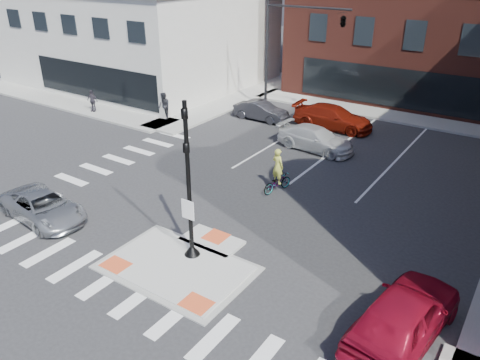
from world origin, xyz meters
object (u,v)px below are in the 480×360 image
Objects in this scene: pedestrian_b at (92,101)px; pedestrian_a at (164,106)px; white_pickup at (316,139)px; bg_car_red at (333,117)px; red_sedan at (404,315)px; bg_car_dark at (261,111)px; silver_suv at (43,206)px; cyclist at (277,177)px.

pedestrian_a is at bearing 7.14° from pedestrian_b.
bg_car_red reaches higher than white_pickup.
red_sedan is 0.94× the size of bg_car_red.
red_sedan is 1.27× the size of bg_car_dark.
bg_car_dark is at bearing 18.30° from pedestrian_b.
silver_suv is 18.87m from bg_car_red.
bg_car_dark is at bearing 58.02° from pedestrian_a.
red_sedan is at bearing 155.98° from cyclist.
white_pickup is at bearing -46.96° from red_sedan.
pedestrian_a reaches higher than bg_car_dark.
pedestrian_a is at bearing 99.82° from white_pickup.
white_pickup is (-8.81, 12.32, -0.17)m from red_sedan.
pedestrian_a is (-5.35, -4.00, 0.44)m from bg_car_dark.
silver_suv is at bearing 178.09° from bg_car_dark.
cyclist is 17.73m from pedestrian_b.
bg_car_dark is at bearing -39.19° from red_sedan.
pedestrian_a reaches higher than pedestrian_b.
bg_car_red is 2.84× the size of pedestrian_a.
pedestrian_a reaches higher than red_sedan.
pedestrian_b is at bearing -13.56° from red_sedan.
silver_suv is 0.95× the size of white_pickup.
white_pickup is 2.12× the size of cyclist.
bg_car_red is at bearing 47.67° from pedestrian_a.
cyclist reaches higher than bg_car_dark.
pedestrian_b is (-5.52, -1.58, -0.15)m from pedestrian_a.
pedestrian_a is at bearing -8.33° from cyclist.
cyclist reaches higher than red_sedan.
white_pickup is 2.52× the size of pedestrian_a.
red_sedan is at bearing -152.46° from bg_car_red.
red_sedan is at bearing -136.98° from bg_car_dark.
pedestrian_a is (-19.81, 11.32, 0.23)m from red_sedan.
pedestrian_b is (-16.52, -2.58, 0.25)m from white_pickup.
bg_car_red is 3.38× the size of pedestrian_b.
cyclist is at bearing -35.85° from silver_suv.
white_pickup is 11.05m from pedestrian_a.
pedestrian_a is (-11.87, 5.00, 0.33)m from cyclist.
pedestrian_b is (-10.88, -5.58, 0.29)m from bg_car_dark.
white_pickup reaches higher than bg_car_dark.
silver_suv is at bearing 161.02° from white_pickup.
pedestrian_b reaches higher than bg_car_red.
pedestrian_a is (-4.88, 13.00, 0.46)m from silver_suv.
bg_car_red is 11.46m from pedestrian_a.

